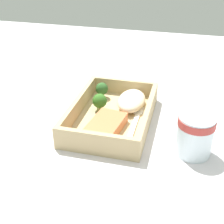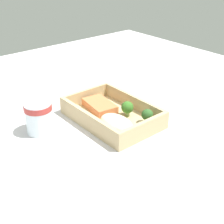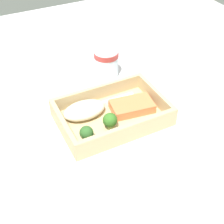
{
  "view_description": "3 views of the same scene",
  "coord_description": "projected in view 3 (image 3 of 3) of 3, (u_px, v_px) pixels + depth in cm",
  "views": [
    {
      "loc": [
        -62.86,
        -15.98,
        40.92
      ],
      "look_at": [
        0.0,
        0.0,
        2.7
      ],
      "focal_mm": 50.0,
      "sensor_mm": 36.0,
      "label": 1
    },
    {
      "loc": [
        62.13,
        -51.76,
        46.04
      ],
      "look_at": [
        0.0,
        0.0,
        2.7
      ],
      "focal_mm": 50.0,
      "sensor_mm": 36.0,
      "label": 2
    },
    {
      "loc": [
        27.5,
        54.71,
        55.34
      ],
      "look_at": [
        0.0,
        0.0,
        2.7
      ],
      "focal_mm": 50.0,
      "sensor_mm": 36.0,
      "label": 3
    }
  ],
  "objects": [
    {
      "name": "broccoli_floret_1",
      "position": [
        110.0,
        120.0,
        0.77
      ],
      "size": [
        3.64,
        3.64,
        4.59
      ],
      "color": "#819756",
      "rests_on": "takeout_tray"
    },
    {
      "name": "fork",
      "position": [
        104.0,
        102.0,
        0.86
      ],
      "size": [
        15.8,
        2.21,
        0.44
      ],
      "color": "white",
      "rests_on": "takeout_tray"
    },
    {
      "name": "ground_plane",
      "position": [
        112.0,
        122.0,
        0.83
      ],
      "size": [
        160.0,
        160.0,
        2.0
      ],
      "primitive_type": "cube",
      "color": "silver"
    },
    {
      "name": "takeout_tray",
      "position": [
        112.0,
        118.0,
        0.82
      ],
      "size": [
        27.74,
        18.56,
        1.2
      ],
      "primitive_type": "cube",
      "color": "tan",
      "rests_on": "ground_plane"
    },
    {
      "name": "salmon_fillet",
      "position": [
        132.0,
        106.0,
        0.83
      ],
      "size": [
        11.96,
        8.21,
        2.41
      ],
      "primitive_type": "cube",
      "rotation": [
        0.0,
        0.0,
        -0.14
      ],
      "color": "#D97747",
      "rests_on": "takeout_tray"
    },
    {
      "name": "broccoli_floret_2",
      "position": [
        86.0,
        133.0,
        0.73
      ],
      "size": [
        3.33,
        3.33,
        4.34
      ],
      "color": "#7E9857",
      "rests_on": "takeout_tray"
    },
    {
      "name": "tray_rim",
      "position": [
        112.0,
        110.0,
        0.8
      ],
      "size": [
        27.74,
        18.56,
        4.13
      ],
      "color": "tan",
      "rests_on": "takeout_tray"
    },
    {
      "name": "mashed_potatoes",
      "position": [
        84.0,
        110.0,
        0.81
      ],
      "size": [
        11.27,
        6.88,
        3.63
      ],
      "primitive_type": "ellipsoid",
      "color": "beige",
      "rests_on": "takeout_tray"
    },
    {
      "name": "paper_cup",
      "position": [
        106.0,
        62.0,
        0.95
      ],
      "size": [
        7.57,
        7.57,
        8.88
      ],
      "color": "white",
      "rests_on": "ground_plane"
    }
  ]
}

